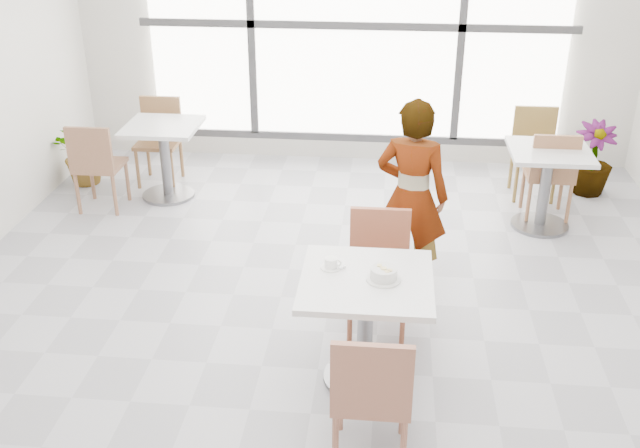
# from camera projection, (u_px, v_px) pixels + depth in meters

# --- Properties ---
(floor) EXTENTS (7.00, 7.00, 0.00)m
(floor) POSITION_uv_depth(u_px,v_px,m) (324.00, 332.00, 5.23)
(floor) COLOR #9E9EA5
(floor) RESTS_ON ground
(wall_back) EXTENTS (6.00, 0.00, 6.00)m
(wall_back) POSITION_uv_depth(u_px,v_px,m) (356.00, 24.00, 7.71)
(wall_back) COLOR silver
(wall_back) RESTS_ON ground
(window) EXTENTS (4.60, 0.07, 2.52)m
(window) POSITION_uv_depth(u_px,v_px,m) (355.00, 25.00, 7.65)
(window) COLOR white
(window) RESTS_ON ground
(main_table) EXTENTS (0.80, 0.80, 0.75)m
(main_table) POSITION_uv_depth(u_px,v_px,m) (366.00, 310.00, 4.52)
(main_table) COLOR silver
(main_table) RESTS_ON ground
(chair_near) EXTENTS (0.42, 0.42, 0.87)m
(chair_near) POSITION_uv_depth(u_px,v_px,m) (371.00, 391.00, 3.86)
(chair_near) COLOR #A0644E
(chair_near) RESTS_ON ground
(chair_far) EXTENTS (0.42, 0.42, 0.87)m
(chair_far) POSITION_uv_depth(u_px,v_px,m) (379.00, 263.00, 5.10)
(chair_far) COLOR #9C5339
(chair_far) RESTS_ON ground
(oatmeal_bowl) EXTENTS (0.21, 0.21, 0.09)m
(oatmeal_bowl) POSITION_uv_depth(u_px,v_px,m) (384.00, 274.00, 4.38)
(oatmeal_bowl) COLOR silver
(oatmeal_bowl) RESTS_ON main_table
(coffee_cup) EXTENTS (0.16, 0.13, 0.07)m
(coffee_cup) POSITION_uv_depth(u_px,v_px,m) (331.00, 264.00, 4.52)
(coffee_cup) COLOR white
(coffee_cup) RESTS_ON main_table
(person) EXTENTS (0.62, 0.48, 1.51)m
(person) POSITION_uv_depth(u_px,v_px,m) (412.00, 196.00, 5.50)
(person) COLOR black
(person) RESTS_ON ground
(bg_table_left) EXTENTS (0.70, 0.70, 0.75)m
(bg_table_left) POSITION_uv_depth(u_px,v_px,m) (164.00, 150.00, 7.18)
(bg_table_left) COLOR silver
(bg_table_left) RESTS_ON ground
(bg_table_right) EXTENTS (0.70, 0.70, 0.75)m
(bg_table_right) POSITION_uv_depth(u_px,v_px,m) (546.00, 177.00, 6.56)
(bg_table_right) COLOR silver
(bg_table_right) RESTS_ON ground
(bg_chair_left_near) EXTENTS (0.42, 0.42, 0.87)m
(bg_chair_left_near) POSITION_uv_depth(u_px,v_px,m) (96.00, 162.00, 6.87)
(bg_chair_left_near) COLOR #8B5F46
(bg_chair_left_near) RESTS_ON ground
(bg_chair_left_far) EXTENTS (0.42, 0.42, 0.87)m
(bg_chair_left_far) POSITION_uv_depth(u_px,v_px,m) (160.00, 134.00, 7.58)
(bg_chair_left_far) COLOR olive
(bg_chair_left_far) RESTS_ON ground
(bg_chair_right_near) EXTENTS (0.42, 0.42, 0.87)m
(bg_chair_right_near) POSITION_uv_depth(u_px,v_px,m) (551.00, 170.00, 6.67)
(bg_chair_right_near) COLOR #996645
(bg_chair_right_near) RESTS_ON ground
(bg_chair_right_far) EXTENTS (0.42, 0.42, 0.87)m
(bg_chair_right_far) POSITION_uv_depth(u_px,v_px,m) (534.00, 146.00, 7.26)
(bg_chair_right_far) COLOR olive
(bg_chair_right_far) RESTS_ON ground
(plant_left) EXTENTS (0.73, 0.70, 0.64)m
(plant_left) POSITION_uv_depth(u_px,v_px,m) (86.00, 154.00, 7.56)
(plant_left) COLOR #3E7635
(plant_left) RESTS_ON ground
(plant_right) EXTENTS (0.43, 0.43, 0.74)m
(plant_right) POSITION_uv_depth(u_px,v_px,m) (592.00, 158.00, 7.31)
(plant_right) COLOR #597F48
(plant_right) RESTS_ON ground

